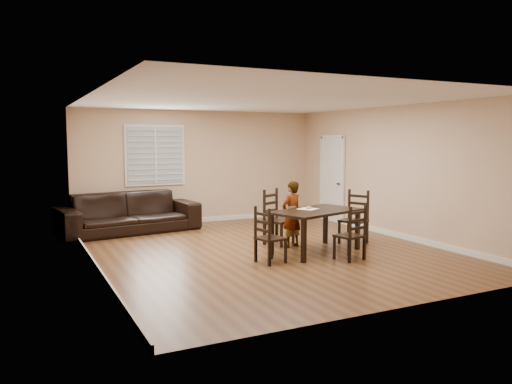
% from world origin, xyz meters
% --- Properties ---
extents(ground, '(7.00, 7.00, 0.00)m').
position_xyz_m(ground, '(0.00, 0.00, 0.00)').
color(ground, brown).
rests_on(ground, ground).
extents(room, '(6.04, 7.04, 2.72)m').
position_xyz_m(room, '(0.04, 0.18, 1.81)').
color(room, '#CFAF8C').
rests_on(room, ground).
extents(dining_table, '(1.82, 1.34, 0.76)m').
position_xyz_m(dining_table, '(0.73, -0.53, 0.68)').
color(dining_table, black).
rests_on(dining_table, ground).
extents(chair_near, '(0.63, 0.62, 1.06)m').
position_xyz_m(chair_near, '(0.41, 0.47, 0.48)').
color(chair_near, black).
rests_on(chair_near, ground).
extents(chair_far, '(0.49, 0.47, 0.93)m').
position_xyz_m(chair_far, '(0.97, -1.35, 0.42)').
color(chair_far, black).
rests_on(chair_far, ground).
extents(chair_left, '(0.46, 0.48, 0.93)m').
position_xyz_m(chair_left, '(-0.45, -0.86, 0.42)').
color(chair_left, black).
rests_on(chair_left, ground).
extents(chair_right, '(0.59, 0.61, 1.03)m').
position_xyz_m(chair_right, '(1.92, -0.15, 0.47)').
color(chair_right, black).
rests_on(chair_right, ground).
extents(child, '(0.52, 0.41, 1.24)m').
position_xyz_m(child, '(0.57, 0.04, 0.62)').
color(child, gray).
rests_on(child, ground).
extents(napkin, '(0.42, 0.42, 0.00)m').
position_xyz_m(napkin, '(0.68, -0.35, 0.77)').
color(napkin, beige).
rests_on(napkin, dining_table).
extents(donut, '(0.11, 0.11, 0.04)m').
position_xyz_m(donut, '(0.70, -0.34, 0.79)').
color(donut, '#B77E41').
rests_on(donut, napkin).
extents(sofa, '(3.08, 1.55, 0.86)m').
position_xyz_m(sofa, '(-1.85, 2.89, 0.43)').
color(sofa, black).
rests_on(sofa, ground).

